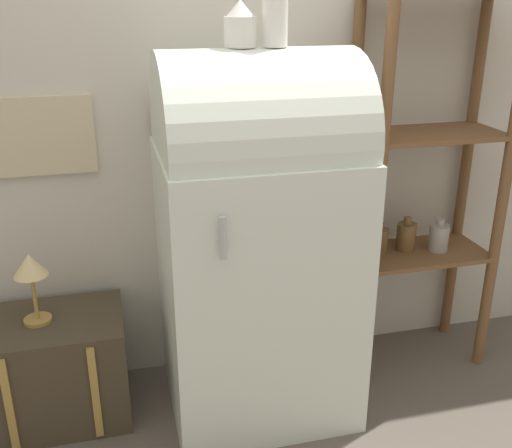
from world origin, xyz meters
name	(u,v)px	position (x,y,z in m)	size (l,w,h in m)	color
ground_plane	(269,426)	(0.00, 0.00, 0.00)	(12.00, 12.00, 0.00)	#60564C
wall_back	(235,81)	(0.00, 0.57, 1.35)	(7.00, 0.09, 2.70)	beige
refrigerator	(257,235)	(0.00, 0.21, 0.79)	(0.76, 0.71, 1.52)	silver
suitcase_trunk	(56,368)	(-0.85, 0.30, 0.23)	(0.58, 0.43, 0.46)	#423828
shelf_unit	(425,175)	(0.82, 0.35, 0.94)	(0.65, 0.36, 1.70)	brown
vase_left	(240,25)	(-0.06, 0.22, 1.59)	(0.12, 0.12, 0.16)	white
vase_center	(275,8)	(0.06, 0.21, 1.65)	(0.09, 0.09, 0.28)	white
desk_lamp	(31,272)	(-0.89, 0.30, 0.68)	(0.13, 0.13, 0.30)	#AD8942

